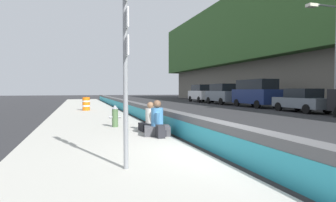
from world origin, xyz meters
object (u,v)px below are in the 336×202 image
at_px(seated_person_foreground, 157,124).
at_px(backpack, 161,132).
at_px(street_lamp, 332,47).
at_px(parked_car_far, 201,93).
at_px(fire_hydrant, 115,116).
at_px(seated_person_middle, 150,122).
at_px(parked_car_midline, 222,94).
at_px(parked_car_fourth, 256,93).
at_px(parked_car_third, 302,100).
at_px(route_sign_post, 126,57).
at_px(construction_barrel, 86,104).

relative_size(seated_person_foreground, backpack, 2.89).
bearing_deg(street_lamp, parked_car_far, 2.91).
height_order(fire_hydrant, seated_person_middle, seated_person_middle).
bearing_deg(parked_car_midline, parked_car_fourth, -177.68).
bearing_deg(seated_person_foreground, backpack, 176.32).
bearing_deg(street_lamp, parked_car_midline, 4.62).
bearing_deg(parked_car_third, parked_car_far, -0.15).
height_order(parked_car_third, parked_car_midline, parked_car_midline).
height_order(seated_person_foreground, street_lamp, street_lamp).
height_order(route_sign_post, parked_car_far, route_sign_post).
bearing_deg(parked_car_fourth, parked_car_midline, 2.32).
distance_m(seated_person_foreground, street_lamp, 15.77).
height_order(construction_barrel, parked_car_far, parked_car_far).
xyz_separation_m(route_sign_post, seated_person_middle, (4.64, -1.64, -1.77)).
height_order(parked_car_third, parked_car_fourth, parked_car_fourth).
bearing_deg(parked_car_midline, construction_barrel, 115.95).
distance_m(backpack, parked_car_fourth, 19.25).
relative_size(route_sign_post, seated_person_foreground, 3.12).
bearing_deg(parked_car_fourth, parked_car_far, 0.68).
bearing_deg(seated_person_middle, parked_car_fourth, -46.63).
height_order(street_lamp, parked_car_fourth, street_lamp).
bearing_deg(seated_person_foreground, fire_hydrant, 22.86).
height_order(seated_person_foreground, parked_car_third, parked_car_third).
xyz_separation_m(seated_person_middle, parked_car_far, (24.16, -12.98, 0.72)).
xyz_separation_m(backpack, street_lamp, (6.61, -14.03, 4.16)).
bearing_deg(street_lamp, construction_barrel, 69.22).
distance_m(route_sign_post, backpack, 3.93).
height_order(backpack, street_lamp, street_lamp).
xyz_separation_m(backpack, construction_barrel, (12.65, 1.87, 0.28)).
height_order(backpack, parked_car_third, parked_car_third).
bearing_deg(fire_hydrant, seated_person_middle, -142.91).
xyz_separation_m(seated_person_middle, backpack, (-1.58, 0.07, -0.13)).
relative_size(parked_car_fourth, parked_car_far, 1.05).
bearing_deg(seated_person_middle, street_lamp, -70.19).
relative_size(street_lamp, parked_car_far, 1.52).
relative_size(seated_person_foreground, parked_car_third, 0.25).
height_order(seated_person_foreground, backpack, seated_person_foreground).
relative_size(route_sign_post, street_lamp, 0.49).
bearing_deg(parked_car_third, seated_person_middle, 116.76).
bearing_deg(seated_person_foreground, parked_car_far, -27.31).
distance_m(parked_car_midline, parked_car_far, 5.88).
xyz_separation_m(parked_car_fourth, parked_car_far, (11.77, 0.14, -0.17)).
relative_size(seated_person_foreground, parked_car_midline, 0.24).
distance_m(route_sign_post, street_lamp, 18.49).
xyz_separation_m(parked_car_fourth, parked_car_midline, (5.88, 0.24, -0.17)).
relative_size(backpack, parked_car_fourth, 0.08).
bearing_deg(seated_person_foreground, construction_barrel, 8.94).
relative_size(parked_car_fourth, parked_car_midline, 1.06).
bearing_deg(construction_barrel, street_lamp, -110.78).
height_order(street_lamp, parked_car_midline, street_lamp).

